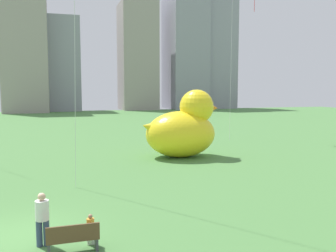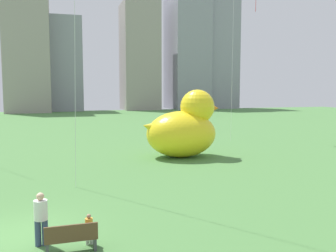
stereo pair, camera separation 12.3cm
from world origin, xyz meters
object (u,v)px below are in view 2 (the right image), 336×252
Objects in this scene: park_bench at (71,238)px; person_adult at (41,217)px; kite_red at (254,1)px; person_child at (89,228)px; giant_inflatable_duck at (184,128)px.

person_adult is at bearing 136.56° from park_bench.
kite_red reaches higher than person_adult.
park_bench is at bearing -138.87° from person_child.
person_adult is at bearing 166.57° from person_child.
giant_inflatable_duck is (8.22, 13.57, 1.55)m from park_bench.
giant_inflatable_duck is at bearing 59.63° from person_child.
person_adult is 1.50m from person_child.
person_child is at bearing -120.37° from giant_inflatable_duck.
giant_inflatable_duck is at bearing 58.79° from park_bench.
park_bench is 15.94m from giant_inflatable_duck.
kite_red reaches higher than park_bench.
giant_inflatable_duck reaches higher than person_adult.
person_child is at bearing -129.94° from kite_red.
park_bench is 1.57× the size of person_child.
giant_inflatable_duck is 16.16m from kite_red.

